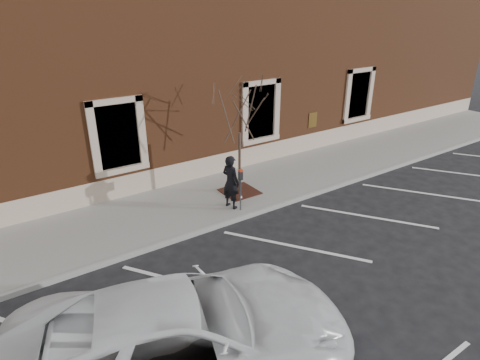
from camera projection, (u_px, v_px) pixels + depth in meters
ground at (250, 216)px, 13.35m from camera, size 120.00×120.00×0.00m
sidewalk_near at (222, 195)px, 14.65m from camera, size 40.00×3.50×0.15m
curb_near at (251, 215)px, 13.28m from camera, size 40.00×0.12×0.15m
parking_stripes at (294, 246)px, 11.68m from camera, size 28.00×4.40×0.01m
building_civic at (149, 66)px, 17.62m from camera, size 40.00×8.62×8.00m
man at (231, 182)px, 13.28m from camera, size 0.61×0.77×1.85m
parking_meter at (241, 182)px, 13.03m from camera, size 0.13×0.10×1.46m
tree_grate at (240, 191)px, 14.73m from camera, size 1.23×1.23×0.03m
sapling at (240, 115)px, 13.58m from camera, size 2.46×2.46×4.11m
white_truck at (183, 334)px, 7.39m from camera, size 7.01×4.76×1.78m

